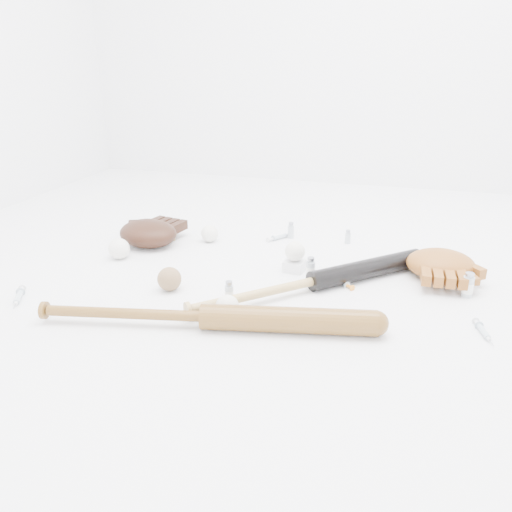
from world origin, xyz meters
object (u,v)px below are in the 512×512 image
(bat_wood, at_px, (205,317))
(pedestal, at_px, (295,266))
(bat_dark, at_px, (314,281))
(glove_dark, at_px, (148,233))

(bat_wood, bearing_deg, pedestal, 59.91)
(bat_dark, bearing_deg, glove_dark, 118.54)
(bat_dark, relative_size, bat_wood, 0.93)
(bat_wood, bearing_deg, glove_dark, 118.26)
(bat_wood, relative_size, glove_dark, 3.46)
(bat_dark, xyz_separation_m, pedestal, (-0.10, 0.14, -0.01))
(glove_dark, height_order, pedestal, glove_dark)
(bat_dark, height_order, glove_dark, glove_dark)
(bat_dark, height_order, pedestal, bat_dark)
(pedestal, bearing_deg, bat_dark, -56.64)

